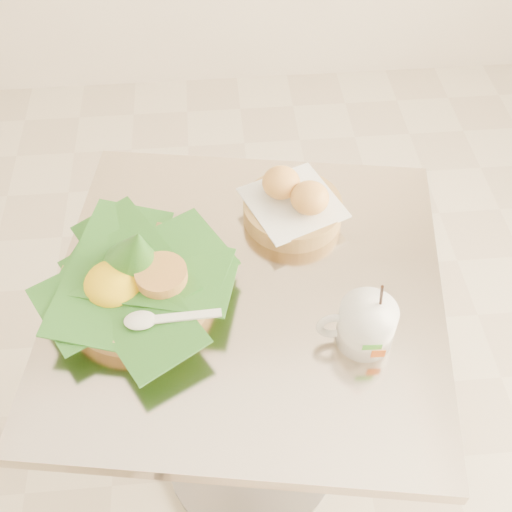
{
  "coord_description": "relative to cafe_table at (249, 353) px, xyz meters",
  "views": [
    {
      "loc": [
        0.1,
        -0.65,
        1.67
      ],
      "look_at": [
        0.16,
        0.06,
        0.82
      ],
      "focal_mm": 45.0,
      "sensor_mm": 36.0,
      "label": 1
    }
  ],
  "objects": [
    {
      "name": "floor",
      "position": [
        -0.14,
        -0.05,
        -0.53
      ],
      "size": [
        3.6,
        3.6,
        0.0
      ],
      "primitive_type": "plane",
      "color": "beige",
      "rests_on": "ground"
    },
    {
      "name": "rice_basket",
      "position": [
        -0.2,
        0.0,
        0.27
      ],
      "size": [
        0.34,
        0.34,
        0.17
      ],
      "rotation": [
        0.0,
        0.0,
        0.35
      ],
      "color": "#A98648",
      "rests_on": "cafe_table"
    },
    {
      "name": "coffee_mug",
      "position": [
        0.18,
        -0.12,
        0.26
      ],
      "size": [
        0.13,
        0.1,
        0.17
      ],
      "rotation": [
        0.0,
        0.0,
        -0.03
      ],
      "color": "white",
      "rests_on": "cafe_table"
    },
    {
      "name": "cafe_table",
      "position": [
        0.0,
        0.0,
        0.0
      ],
      "size": [
        0.81,
        0.81,
        0.75
      ],
      "rotation": [
        0.0,
        0.0,
        -0.17
      ],
      "color": "gray",
      "rests_on": "floor"
    },
    {
      "name": "bread_basket",
      "position": [
        0.1,
        0.17,
        0.26
      ],
      "size": [
        0.22,
        0.22,
        0.1
      ],
      "rotation": [
        0.0,
        0.0,
        -0.39
      ],
      "color": "#A98648",
      "rests_on": "cafe_table"
    }
  ]
}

